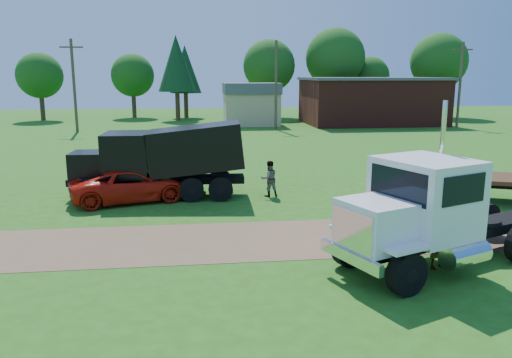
{
  "coord_description": "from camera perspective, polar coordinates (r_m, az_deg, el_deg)",
  "views": [
    {
      "loc": [
        -2.3,
        -16.34,
        5.61
      ],
      "look_at": [
        0.0,
        2.63,
        1.6
      ],
      "focal_mm": 35.0,
      "sensor_mm": 36.0,
      "label": 1
    }
  ],
  "objects": [
    {
      "name": "dirt_track",
      "position": [
        17.43,
        1.04,
        -6.91
      ],
      "size": [
        120.0,
        4.2,
        0.01
      ],
      "primitive_type": "cube",
      "color": "brown",
      "rests_on": "ground"
    },
    {
      "name": "tan_shed",
      "position": [
        56.78,
        -0.55,
        8.63
      ],
      "size": [
        6.2,
        5.4,
        4.7
      ],
      "color": "tan",
      "rests_on": "ground"
    },
    {
      "name": "flatbed_trailer",
      "position": [
        24.79,
        24.89,
        -0.27
      ],
      "size": [
        8.31,
        5.29,
        2.05
      ],
      "rotation": [
        0.0,
        0.0,
        -0.39
      ],
      "color": "#382412",
      "rests_on": "ground"
    },
    {
      "name": "ground",
      "position": [
        17.43,
        1.04,
        -6.93
      ],
      "size": [
        140.0,
        140.0,
        0.0
      ],
      "primitive_type": "plane",
      "color": "#2C5512",
      "rests_on": "ground"
    },
    {
      "name": "spectator_a",
      "position": [
        15.63,
        20.23,
        -6.42
      ],
      "size": [
        0.78,
        0.68,
        1.81
      ],
      "primitive_type": "imported",
      "rotation": [
        0.0,
        0.0,
        0.45
      ],
      "color": "#999999",
      "rests_on": "ground"
    },
    {
      "name": "white_semi_tractor",
      "position": [
        15.29,
        18.96,
        -3.77
      ],
      "size": [
        8.13,
        5.24,
        4.86
      ],
      "rotation": [
        0.0,
        0.0,
        0.38
      ],
      "color": "black",
      "rests_on": "ground"
    },
    {
      "name": "utility_poles",
      "position": [
        52.02,
        2.3,
        10.85
      ],
      "size": [
        42.2,
        0.28,
        9.0
      ],
      "color": "#453B27",
      "rests_on": "ground"
    },
    {
      "name": "orange_pickup",
      "position": [
        23.15,
        -14.06,
        -0.65
      ],
      "size": [
        5.82,
        3.85,
        1.49
      ],
      "primitive_type": "imported",
      "rotation": [
        0.0,
        0.0,
        1.85
      ],
      "color": "red",
      "rests_on": "ground"
    },
    {
      "name": "spectator_b",
      "position": [
        23.3,
        1.52,
        0.04
      ],
      "size": [
        0.94,
        0.8,
        1.69
      ],
      "primitive_type": "imported",
      "rotation": [
        0.0,
        0.0,
        3.35
      ],
      "color": "#999999",
      "rests_on": "ground"
    },
    {
      "name": "black_dump_truck",
      "position": [
        23.41,
        -10.43,
        2.58
      ],
      "size": [
        8.1,
        2.72,
        3.49
      ],
      "rotation": [
        0.0,
        0.0,
        -0.04
      ],
      "color": "black",
      "rests_on": "ground"
    },
    {
      "name": "tree_row",
      "position": [
        67.33,
        3.69,
        12.81
      ],
      "size": [
        57.75,
        10.61,
        11.75
      ],
      "color": "#392717",
      "rests_on": "ground"
    },
    {
      "name": "brick_building",
      "position": [
        59.96,
        13.02,
        8.73
      ],
      "size": [
        15.4,
        10.4,
        5.3
      ],
      "color": "maroon",
      "rests_on": "ground"
    }
  ]
}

